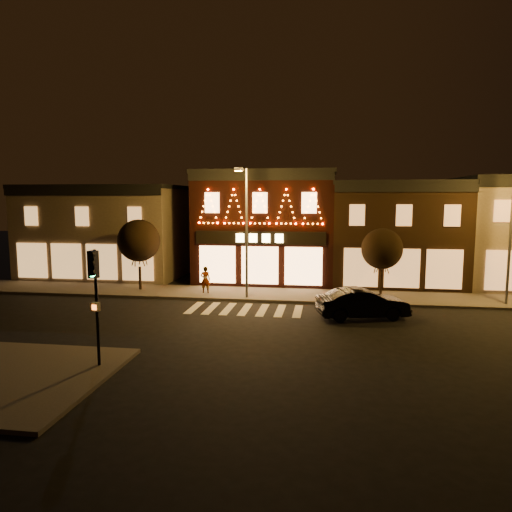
% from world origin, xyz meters
% --- Properties ---
extents(ground, '(120.00, 120.00, 0.00)m').
position_xyz_m(ground, '(0.00, 0.00, 0.00)').
color(ground, black).
rests_on(ground, ground).
extents(sidewalk_far, '(44.00, 4.00, 0.15)m').
position_xyz_m(sidewalk_far, '(2.00, 8.00, 0.07)').
color(sidewalk_far, '#47423D').
rests_on(sidewalk_far, ground).
extents(sidewalk_near, '(7.00, 7.00, 0.15)m').
position_xyz_m(sidewalk_near, '(-6.50, -7.50, 0.07)').
color(sidewalk_near, '#47423D').
rests_on(sidewalk_near, ground).
extents(building_left, '(12.20, 8.28, 7.30)m').
position_xyz_m(building_left, '(-13.00, 13.99, 3.66)').
color(building_left, '#6E5F4E').
rests_on(building_left, ground).
extents(building_pulp, '(10.20, 8.34, 8.30)m').
position_xyz_m(building_pulp, '(0.00, 13.98, 4.16)').
color(building_pulp, black).
rests_on(building_pulp, ground).
extents(building_right_a, '(9.20, 8.28, 7.50)m').
position_xyz_m(building_right_a, '(9.50, 13.99, 3.76)').
color(building_right_a, '#301F11').
rests_on(building_right_a, ground).
extents(traffic_signal_near, '(0.35, 0.46, 4.33)m').
position_xyz_m(traffic_signal_near, '(-3.78, -6.12, 3.20)').
color(traffic_signal_near, black).
rests_on(traffic_signal_near, sidewalk_near).
extents(streetlamp_mid, '(0.54, 1.83, 7.97)m').
position_xyz_m(streetlamp_mid, '(-0.38, 6.37, 4.83)').
color(streetlamp_mid, '#59595E').
rests_on(streetlamp_mid, sidewalk_far).
extents(tree_left, '(2.84, 2.84, 4.75)m').
position_xyz_m(tree_left, '(-7.95, 8.07, 3.47)').
color(tree_left, black).
rests_on(tree_left, sidewalk_far).
extents(tree_right, '(2.57, 2.57, 4.29)m').
position_xyz_m(tree_right, '(7.98, 8.27, 3.15)').
color(tree_right, black).
rests_on(tree_right, sidewalk_far).
extents(dark_sedan, '(5.07, 2.91, 1.58)m').
position_xyz_m(dark_sedan, '(6.46, 3.03, 0.79)').
color(dark_sedan, black).
rests_on(dark_sedan, ground).
extents(pedestrian, '(0.70, 0.53, 1.75)m').
position_xyz_m(pedestrian, '(-3.26, 7.57, 1.02)').
color(pedestrian, gray).
rests_on(pedestrian, sidewalk_far).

